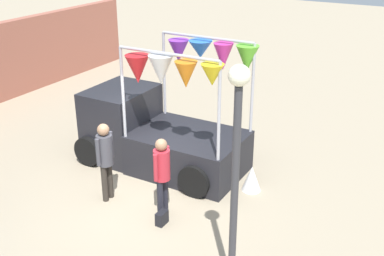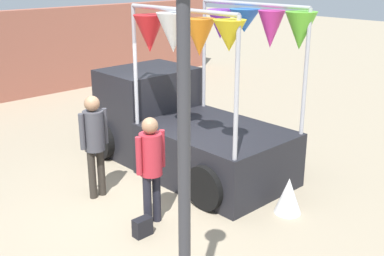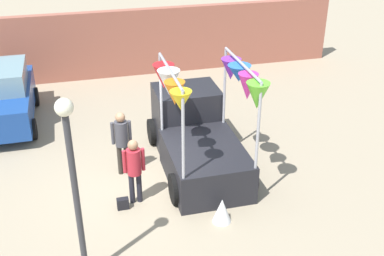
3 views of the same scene
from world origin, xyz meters
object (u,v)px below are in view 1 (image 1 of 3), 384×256
Objects in this scene: vendor_truck at (155,127)px; folded_kite_bundle_white at (252,178)px; street_lamp at (236,152)px; person_vendor at (105,154)px; handbag at (162,218)px; person_customer at (162,169)px.

folded_kite_bundle_white is at bearing -91.90° from vendor_truck.
street_lamp is 3.97m from folded_kite_bundle_white.
handbag is at bearing -98.43° from person_vendor.
folded_kite_bundle_white is (3.13, 0.97, -2.23)m from street_lamp.
person_customer reaches higher than folded_kite_bundle_white.
person_customer is 2.99m from street_lamp.
person_customer is at bearing 145.23° from folded_kite_bundle_white.
person_customer is 0.98m from handbag.
folded_kite_bundle_white is (1.91, -2.61, -0.79)m from person_vendor.
handbag is 2.39m from folded_kite_bundle_white.
handbag is at bearing 154.00° from folded_kite_bundle_white.
vendor_truck is 2.88m from handbag.
person_vendor is at bearing 94.96° from person_customer.
person_customer is at bearing -142.98° from vendor_truck.
handbag is (-2.23, -1.62, -0.82)m from vendor_truck.
street_lamp is at bearing -162.84° from folded_kite_bundle_white.
person_customer is 0.95× the size of person_vendor.
handbag is (-0.23, -1.56, -0.95)m from person_vendor.
person_vendor reaches higher than folded_kite_bundle_white.
person_vendor is 4.04m from street_lamp.
vendor_truck is at bearing 37.02° from person_customer.
folded_kite_bundle_white is at bearing 17.16° from street_lamp.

